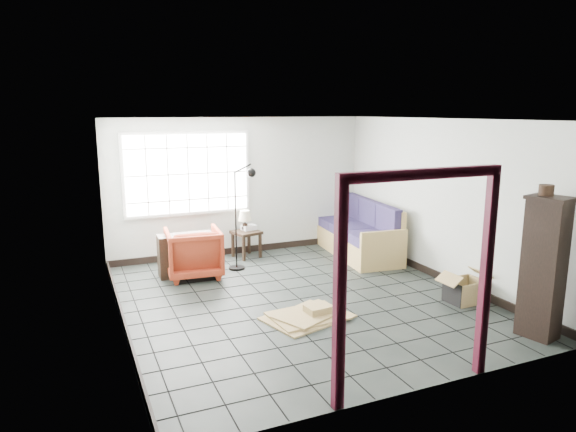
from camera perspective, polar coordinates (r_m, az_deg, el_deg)
name	(u,v)px	position (r m, az deg, el deg)	size (l,w,h in m)	color
ground	(300,299)	(7.65, 1.31, -9.19)	(5.50, 5.50, 0.00)	black
room_shell	(299,186)	(7.25, 1.28, 3.39)	(5.02, 5.52, 2.61)	#B1B7AF
window_panel	(188,174)	(9.47, -11.08, 4.64)	(2.32, 0.08, 1.52)	silver
doorway_trim	(419,255)	(5.01, 14.38, -4.23)	(1.80, 0.08, 2.20)	#3D0E1B
futon_sofa	(359,234)	(9.99, 7.89, -2.05)	(1.11, 2.41, 1.04)	#AB8B4D
armchair	(193,250)	(8.66, -10.47, -3.76)	(0.87, 0.82, 0.90)	maroon
side_table	(246,236)	(9.66, -4.65, -2.19)	(0.57, 0.57, 0.51)	black
table_lamp	(245,217)	(9.63, -4.81, -0.07)	(0.26, 0.26, 0.38)	black
projector	(249,227)	(9.72, -4.40, -1.27)	(0.29, 0.25, 0.09)	silver
floor_lamp	(244,214)	(8.81, -4.96, 0.25)	(0.49, 0.37, 1.84)	black
console_shelf	(186,254)	(8.79, -11.27, -4.22)	(0.92, 0.38, 0.70)	black
tall_shelf	(544,267)	(6.88, 26.52, -5.08)	(0.47, 0.55, 1.74)	black
pot	(546,190)	(6.73, 26.77, 2.58)	(0.19, 0.19, 0.13)	black
open_box	(465,291)	(7.92, 19.04, -7.85)	(0.81, 0.42, 0.45)	olive
cardboard_pile	(309,315)	(6.98, 2.34, -10.93)	(1.27, 1.04, 0.16)	olive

